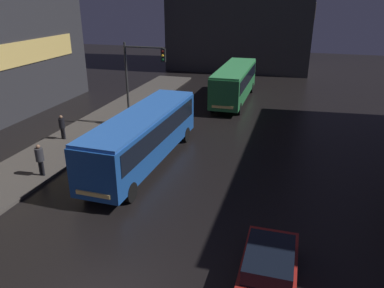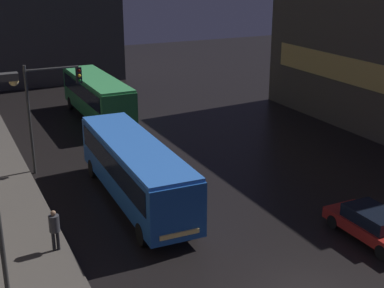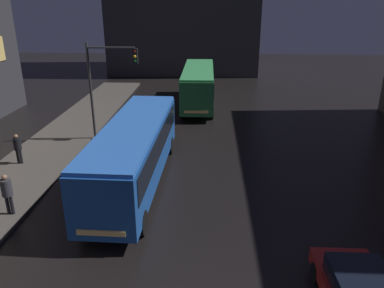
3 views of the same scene
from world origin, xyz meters
TOP-DOWN VIEW (x-y plane):
  - sidewalk_left at (-9.00, 10.00)m, footprint 4.00×48.00m
  - bus_near at (-2.86, 10.19)m, footprint 2.82×11.26m
  - bus_far at (-0.32, 25.36)m, footprint 2.63×10.73m
  - car_taxi at (5.09, 2.18)m, footprint 1.93×4.39m
  - pedestrian_near at (-9.67, 12.10)m, footprint 0.49×0.49m
  - pedestrian_mid at (-7.55, 6.96)m, footprint 0.60×0.60m
  - traffic_light_main at (-5.67, 16.33)m, footprint 3.14×0.35m

SIDE VIEW (x-z plane):
  - sidewalk_left at x=-9.00m, z-range 0.00..0.15m
  - car_taxi at x=5.09m, z-range 0.03..1.40m
  - pedestrian_near at x=-9.67m, z-range 0.31..1.99m
  - pedestrian_mid at x=-7.55m, z-range 0.35..2.15m
  - bus_near at x=-2.86m, z-range 0.37..3.53m
  - bus_far at x=-0.32m, z-range 0.38..3.62m
  - traffic_light_main at x=-5.67m, z-range 1.09..7.30m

